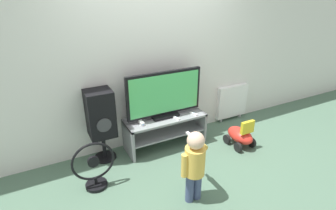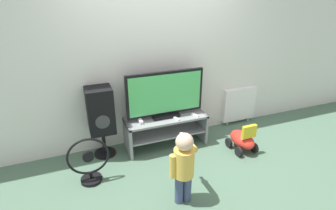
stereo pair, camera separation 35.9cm
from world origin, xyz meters
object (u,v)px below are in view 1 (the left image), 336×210
(ride_on_toy, at_px, (240,135))
(floor_fan, at_px, (94,168))
(child, at_px, (194,161))
(speaker_tower, at_px, (100,115))
(radiator, at_px, (232,101))
(remote_secondary, at_px, (176,118))
(remote_primary, at_px, (194,114))
(game_console, at_px, (141,122))
(television, at_px, (165,95))

(ride_on_toy, bearing_deg, floor_fan, 177.56)
(child, distance_m, speaker_tower, 1.39)
(floor_fan, bearing_deg, radiator, 14.44)
(child, distance_m, radiator, 2.13)
(remote_secondary, height_order, speaker_tower, speaker_tower)
(remote_primary, relative_size, radiator, 0.21)
(remote_secondary, relative_size, floor_fan, 0.22)
(floor_fan, xyz_separation_m, ride_on_toy, (2.11, -0.09, -0.09))
(floor_fan, height_order, radiator, radiator)
(remote_primary, distance_m, ride_on_toy, 0.76)
(remote_primary, bearing_deg, child, -122.12)
(remote_primary, bearing_deg, remote_secondary, -179.67)
(remote_secondary, xyz_separation_m, radiator, (1.31, 0.35, -0.14))
(child, distance_m, floor_fan, 1.17)
(ride_on_toy, bearing_deg, child, -153.47)
(speaker_tower, distance_m, ride_on_toy, 2.03)
(game_console, height_order, speaker_tower, speaker_tower)
(remote_secondary, distance_m, radiator, 1.36)
(child, relative_size, floor_fan, 1.42)
(game_console, bearing_deg, ride_on_toy, -19.52)
(television, height_order, floor_fan, television)
(game_console, distance_m, remote_primary, 0.80)
(remote_secondary, relative_size, child, 0.16)
(speaker_tower, bearing_deg, remote_primary, -9.13)
(radiator, bearing_deg, game_console, -171.71)
(floor_fan, bearing_deg, remote_secondary, 13.95)
(game_console, bearing_deg, speaker_tower, 166.02)
(game_console, xyz_separation_m, remote_primary, (0.80, -0.08, -0.01))
(floor_fan, distance_m, radiator, 2.64)
(child, bearing_deg, game_console, 98.74)
(child, height_order, floor_fan, child)
(remote_secondary, bearing_deg, speaker_tower, 168.15)
(speaker_tower, xyz_separation_m, radiator, (2.32, 0.14, -0.31))
(television, distance_m, child, 1.20)
(radiator, bearing_deg, speaker_tower, -176.57)
(game_console, relative_size, child, 0.19)
(remote_primary, bearing_deg, floor_fan, -168.58)
(television, xyz_separation_m, speaker_tower, (-0.89, 0.07, -0.14))
(remote_primary, bearing_deg, radiator, 18.87)
(television, xyz_separation_m, game_console, (-0.39, -0.06, -0.31))
(remote_primary, height_order, ride_on_toy, remote_primary)
(remote_secondary, xyz_separation_m, ride_on_toy, (0.87, -0.40, -0.31))
(child, xyz_separation_m, radiator, (1.65, 1.35, -0.16))
(speaker_tower, xyz_separation_m, ride_on_toy, (1.87, -0.61, -0.48))
(remote_primary, bearing_deg, game_console, 174.01)
(remote_primary, xyz_separation_m, ride_on_toy, (0.57, -0.40, -0.31))
(floor_fan, bearing_deg, speaker_tower, 64.93)
(game_console, bearing_deg, child, -81.26)
(remote_primary, xyz_separation_m, remote_secondary, (-0.30, -0.00, 0.00))
(television, relative_size, radiator, 1.76)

